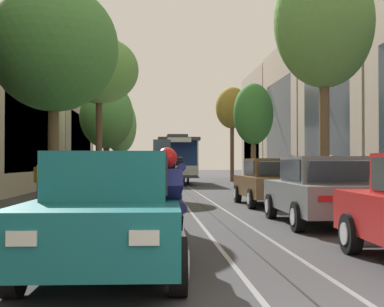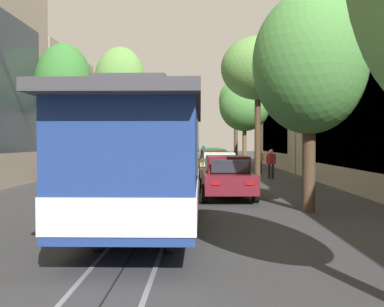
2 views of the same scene
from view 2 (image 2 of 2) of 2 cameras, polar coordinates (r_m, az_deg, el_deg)
name	(u,v)px [view 2 (image 2 of 2)]	position (r m, az deg, el deg)	size (l,w,h in m)	color
ground_plane	(177,182)	(22.68, -2.07, -3.78)	(160.00, 160.00, 0.00)	#38383A
trolley_track_rails	(173,188)	(19.54, -2.60, -4.62)	(1.14, 59.64, 0.01)	gray
building_facade_left	(382,107)	(22.42, 23.99, 5.63)	(5.32, 51.34, 8.34)	#BCAD93
parked_car_teal_near_left	(211,156)	(39.59, 2.53, -0.37)	(2.11, 4.41, 1.58)	#196B70
parked_car_green_second_left	(215,159)	(33.46, 3.06, -0.71)	(2.13, 4.42, 1.58)	#1E6038
parked_car_yellow_mid_left	(215,162)	(27.89, 3.05, -1.15)	(2.09, 4.40, 1.58)	gold
parked_car_white_fourth_left	(219,168)	(21.41, 3.64, -1.95)	(2.06, 4.39, 1.58)	silver
parked_car_maroon_fifth_left	(227,177)	(16.12, 4.63, -3.08)	(2.09, 4.40, 1.58)	maroon
parked_car_red_near_right	(163,156)	(40.14, -3.92, -0.34)	(2.12, 4.41, 1.58)	red
parked_car_grey_second_right	(157,158)	(34.86, -4.64, -0.62)	(2.05, 4.38, 1.58)	slate
parked_car_brown_mid_right	(148,161)	(29.41, -5.84, -1.02)	(2.00, 4.36, 1.58)	brown
street_tree_kerb_left_near	(236,101)	(40.41, 5.87, 6.92)	(3.17, 2.83, 7.95)	brown
street_tree_kerb_left_second	(245,106)	(31.62, 7.01, 6.26)	(3.68, 3.49, 6.57)	brown
street_tree_kerb_left_mid	(258,69)	(22.14, 8.76, 11.07)	(3.72, 3.41, 7.40)	#4C3826
street_tree_kerb_left_fourth	(309,64)	(13.53, 15.38, 11.42)	(3.40, 3.38, 6.58)	#4C3826
street_tree_kerb_right_near	(142,100)	(40.59, -6.69, 7.12)	(3.65, 3.71, 7.78)	brown
street_tree_kerb_right_second	(120,81)	(29.92, -9.54, 9.46)	(3.47, 2.78, 8.58)	brown
street_tree_kerb_right_mid	(64,89)	(17.86, -16.71, 8.25)	(2.29, 2.10, 6.00)	brown
cable_car_trolley	(147,160)	(10.29, -5.98, -0.87)	(2.56, 9.14, 3.28)	navy
motorcycle_with_rider	(203,155)	(39.83, 1.48, -0.17)	(0.55, 1.88, 1.76)	black
pedestrian_on_left_pavement	(103,160)	(28.16, -11.79, -0.79)	(0.55, 0.40, 1.72)	#282D38
pedestrian_on_right_pavement	(259,160)	(29.35, 8.95, -0.85)	(0.55, 0.29, 1.59)	black
pedestrian_crossing_far	(271,162)	(24.96, 10.48, -1.13)	(0.55, 0.31, 1.68)	black
fire_hydrant	(234,164)	(33.32, 5.65, -1.37)	(0.40, 0.22, 0.84)	red
street_sign_post	(149,145)	(42.24, -5.74, 1.07)	(0.36, 0.09, 2.87)	slate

